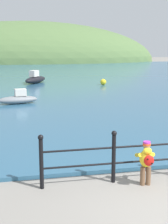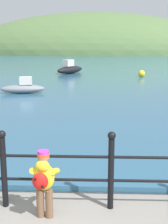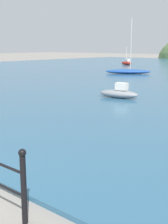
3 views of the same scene
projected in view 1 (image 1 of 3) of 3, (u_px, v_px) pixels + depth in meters
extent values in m
cube|color=#2D5B7A|center=(43.00, 74.00, 36.49)|extent=(80.00, 60.00, 0.10)
ellipsoid|color=#567542|center=(31.00, 62.00, 72.54)|extent=(58.79, 32.33, 18.21)
cylinder|color=black|center=(41.00, 164.00, 6.66)|extent=(0.09, 0.09, 1.10)
sphere|color=black|center=(41.00, 137.00, 6.54)|extent=(0.12, 0.12, 0.12)
cylinder|color=black|center=(114.00, 159.00, 6.97)|extent=(0.09, 0.09, 1.10)
sphere|color=black|center=(114.00, 133.00, 6.85)|extent=(0.12, 0.12, 0.12)
cylinder|color=black|center=(148.00, 145.00, 7.08)|extent=(4.83, 0.04, 0.04)
cylinder|color=black|center=(147.00, 161.00, 7.15)|extent=(4.83, 0.04, 0.04)
cylinder|color=brown|center=(143.00, 176.00, 6.89)|extent=(0.11, 0.11, 0.42)
cylinder|color=brown|center=(148.00, 176.00, 6.91)|extent=(0.11, 0.11, 0.42)
ellipsoid|color=yellow|center=(146.00, 158.00, 6.82)|extent=(0.32, 0.25, 0.40)
ellipsoid|color=yellow|center=(147.00, 151.00, 6.72)|extent=(0.21, 0.14, 0.18)
cylinder|color=yellow|center=(138.00, 155.00, 6.88)|extent=(0.12, 0.32, 0.19)
cylinder|color=yellow|center=(151.00, 155.00, 6.91)|extent=(0.12, 0.32, 0.19)
sphere|color=#A37556|center=(147.00, 145.00, 6.76)|extent=(0.17, 0.17, 0.17)
cylinder|color=#E5511E|center=(147.00, 144.00, 6.75)|extent=(0.17, 0.17, 0.04)
cylinder|color=#B233AD|center=(147.00, 142.00, 6.75)|extent=(0.16, 0.16, 0.04)
ellipsoid|color=red|center=(149.00, 161.00, 6.63)|extent=(0.23, 0.15, 0.24)
sphere|color=black|center=(148.00, 159.00, 6.55)|extent=(0.04, 0.04, 0.04)
sphere|color=black|center=(152.00, 164.00, 6.58)|extent=(0.04, 0.04, 0.04)
ellipsoid|color=gray|center=(18.00, 100.00, 16.56)|extent=(2.18, 1.06, 0.41)
cube|color=silver|center=(20.00, 92.00, 16.54)|extent=(0.64, 0.49, 0.37)
ellipsoid|color=black|center=(36.00, 80.00, 26.49)|extent=(2.39, 3.19, 0.57)
cube|color=silver|center=(34.00, 73.00, 26.16)|extent=(0.89, 1.02, 0.51)
sphere|color=yellow|center=(103.00, 82.00, 25.14)|extent=(0.48, 0.48, 0.48)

